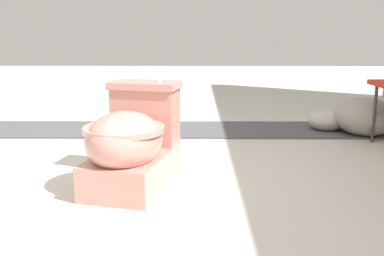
% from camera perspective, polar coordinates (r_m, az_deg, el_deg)
% --- Properties ---
extents(ground_plane, '(14.00, 14.00, 0.00)m').
position_cam_1_polar(ground_plane, '(2.33, -14.16, -7.48)').
color(ground_plane, beige).
extents(gravel_strip, '(0.56, 8.00, 0.01)m').
position_cam_1_polar(gravel_strip, '(3.50, -0.94, -0.19)').
color(gravel_strip, '#4C4C51').
rests_on(gravel_strip, ground).
extents(toilet, '(0.70, 0.51, 0.52)m').
position_cam_1_polar(toilet, '(2.26, -7.64, -1.97)').
color(toilet, tan).
rests_on(toilet, ground).
extents(boulder_near, '(0.60, 0.60, 0.28)m').
position_cam_1_polar(boulder_near, '(3.56, 21.16, 1.37)').
color(boulder_near, gray).
rests_on(boulder_near, ground).
extents(boulder_far, '(0.37, 0.38, 0.16)m').
position_cam_1_polar(boulder_far, '(3.63, 16.76, 0.96)').
color(boulder_far, '#B7B2AD').
rests_on(boulder_far, ground).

